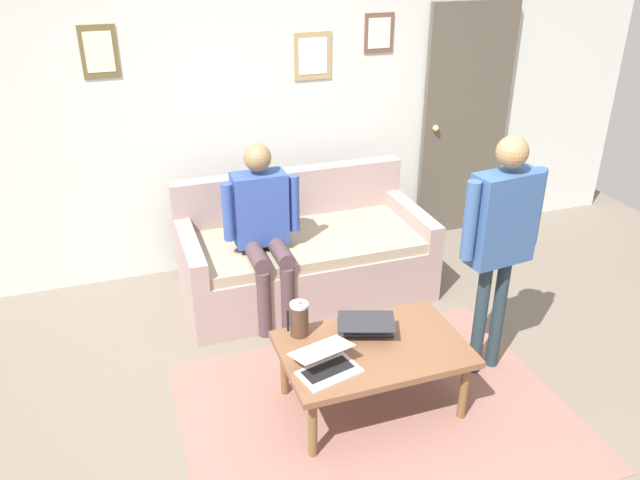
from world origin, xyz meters
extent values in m
plane|color=#6F6457|center=(0.00, 0.00, 0.00)|extent=(7.68, 7.68, 0.00)
cube|color=#8C6056|center=(-0.14, 0.02, 0.00)|extent=(2.24, 1.73, 0.01)
cube|color=silver|center=(0.00, -2.20, 1.35)|extent=(7.04, 0.10, 2.70)
cube|color=brown|center=(1.10, -2.15, 1.81)|extent=(0.25, 0.02, 0.37)
cube|color=#E9E7C3|center=(1.10, -2.14, 1.81)|extent=(0.19, 0.00, 0.28)
cube|color=tan|center=(-0.47, -2.15, 1.68)|extent=(0.30, 0.02, 0.36)
cube|color=silver|center=(-0.47, -2.14, 1.68)|extent=(0.23, 0.00, 0.28)
cube|color=brown|center=(-1.03, -2.15, 1.83)|extent=(0.25, 0.02, 0.31)
cube|color=silver|center=(-1.03, -2.14, 1.83)|extent=(0.19, 0.00, 0.23)
cube|color=brown|center=(-1.88, -2.11, 1.02)|extent=(0.82, 0.05, 2.05)
sphere|color=tan|center=(-1.57, -2.07, 1.02)|extent=(0.06, 0.06, 0.06)
cube|color=gray|center=(-0.18, -1.46, 0.21)|extent=(1.86, 0.93, 0.42)
cube|color=tan|center=(-0.18, -1.44, 0.46)|extent=(1.62, 0.85, 0.08)
cube|color=gray|center=(-0.18, -1.85, 0.65)|extent=(1.86, 0.14, 0.46)
cube|color=gray|center=(-1.05, -1.46, 0.52)|extent=(0.12, 0.93, 0.20)
cube|color=gray|center=(0.69, -1.46, 0.52)|extent=(0.12, 0.93, 0.20)
cube|color=brown|center=(-0.14, -0.08, 0.41)|extent=(1.06, 0.69, 0.04)
cylinder|color=brown|center=(-0.60, 0.19, 0.19)|extent=(0.05, 0.05, 0.39)
cylinder|color=brown|center=(0.32, 0.19, 0.19)|extent=(0.05, 0.05, 0.39)
cylinder|color=brown|center=(-0.60, -0.35, 0.19)|extent=(0.05, 0.05, 0.39)
cylinder|color=brown|center=(0.32, -0.35, 0.19)|extent=(0.05, 0.05, 0.39)
cube|color=#28282D|center=(-0.17, -0.26, 0.43)|extent=(0.38, 0.30, 0.01)
cube|color=black|center=(-0.16, -0.25, 0.44)|extent=(0.30, 0.21, 0.00)
cube|color=#28282D|center=(-0.14, -0.18, 0.54)|extent=(0.37, 0.29, 0.03)
cube|color=#302E25|center=(-0.14, -0.18, 0.54)|extent=(0.34, 0.26, 0.02)
cube|color=silver|center=(0.18, 0.07, 0.43)|extent=(0.37, 0.28, 0.01)
cube|color=black|center=(0.18, 0.05, 0.44)|extent=(0.30, 0.18, 0.00)
cube|color=silver|center=(0.20, -0.01, 0.53)|extent=(0.36, 0.26, 0.05)
cube|color=#2D2E23|center=(0.20, -0.01, 0.53)|extent=(0.33, 0.24, 0.04)
cylinder|color=#4C3323|center=(0.22, -0.33, 0.53)|extent=(0.11, 0.11, 0.20)
cylinder|color=#B7B7BC|center=(0.22, -0.33, 0.63)|extent=(0.11, 0.11, 0.02)
sphere|color=#B2B2B7|center=(0.22, -0.33, 0.66)|extent=(0.03, 0.03, 0.03)
cube|color=black|center=(0.29, -0.33, 0.54)|extent=(0.01, 0.01, 0.14)
cylinder|color=#24343C|center=(-1.05, -0.18, 0.40)|extent=(0.08, 0.08, 0.79)
cylinder|color=#24343C|center=(-0.91, -0.16, 0.40)|extent=(0.08, 0.08, 0.79)
cube|color=#345589|center=(-0.98, -0.17, 1.07)|extent=(0.41, 0.22, 0.56)
cylinder|color=#345589|center=(-1.21, -0.20, 1.10)|extent=(0.09, 0.09, 0.48)
cylinder|color=#345589|center=(-0.74, -0.15, 1.10)|extent=(0.09, 0.09, 0.48)
sphere|color=#9B734B|center=(-0.98, -0.17, 1.48)|extent=(0.18, 0.18, 0.18)
cylinder|color=#4E393D|center=(0.10, -1.00, 0.25)|extent=(0.10, 0.10, 0.50)
cylinder|color=#4E393D|center=(0.27, -1.00, 0.25)|extent=(0.10, 0.10, 0.50)
cylinder|color=#4E393D|center=(0.10, -1.18, 0.55)|extent=(0.12, 0.40, 0.12)
cylinder|color=#4E393D|center=(0.27, -1.18, 0.55)|extent=(0.12, 0.40, 0.12)
cube|color=#334D9D|center=(0.19, -1.36, 0.81)|extent=(0.37, 0.20, 0.52)
cylinder|color=#334D9D|center=(-0.05, -1.31, 0.84)|extent=(0.08, 0.08, 0.42)
cylinder|color=#334D9D|center=(0.42, -1.31, 0.84)|extent=(0.08, 0.08, 0.42)
sphere|color=#8B6D4B|center=(0.19, -1.36, 1.19)|extent=(0.19, 0.19, 0.19)
camera|label=1|loc=(1.13, 2.65, 2.60)|focal=35.71mm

